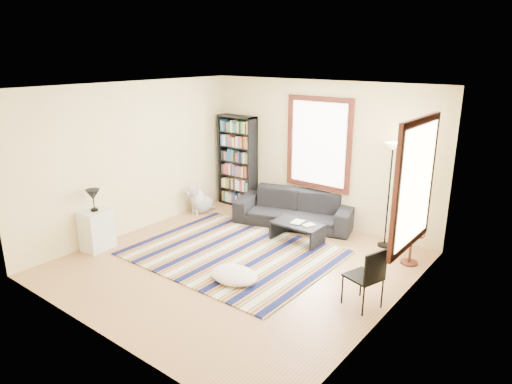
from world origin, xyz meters
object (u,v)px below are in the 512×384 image
Objects in this scene: sofa at (295,208)px; coffee_table at (297,232)px; folding_chair at (363,277)px; white_cabinet at (97,230)px; bookshelf at (237,161)px; dog at (202,199)px; floor_cushion at (234,275)px; floor_lamp at (389,196)px; side_table at (411,248)px.

sofa reaches higher than coffee_table.
white_cabinet is at bearing -148.33° from folding_chair.
bookshelf is 4.70m from folding_chair.
dog is (0.12, 2.48, -0.04)m from white_cabinet.
floor_cushion is (0.58, -2.52, -0.24)m from sofa.
floor_cushion is 1.11× the size of white_cabinet.
floor_cushion is at bearing -115.71° from floor_lamp.
bookshelf reaches higher than white_cabinet.
floor_cushion is 2.89m from side_table.
bookshelf is 3.44m from white_cabinet.
sofa is 1.24× the size of floor_lamp.
sofa is 1.15× the size of bookshelf.
sofa is at bearing 33.77° from dog.
side_table is 4.39m from dog.
folding_chair is (0.55, -2.08, -0.50)m from floor_lamp.
bookshelf is at bearing 129.22° from floor_cushion.
folding_chair is at bearing 16.48° from floor_cushion.
folding_chair reaches higher than coffee_table.
white_cabinet is (-0.36, -3.35, -0.65)m from bookshelf.
floor_lamp reaches higher than folding_chair.
sofa is 2.68× the size of folding_chair.
side_table is 0.77× the size of white_cabinet.
floor_lamp is at bearing 33.99° from white_cabinet.
white_cabinet is 2.48m from dog.
sofa is at bearing 102.97° from floor_cushion.
folding_chair is (-0.05, -1.67, 0.16)m from side_table.
folding_chair is (2.39, -1.98, 0.09)m from sofa.
floor_lamp is at bearing 27.04° from dog.
coffee_table is 1.67× the size of side_table.
side_table is (0.60, -0.41, -0.66)m from floor_lamp.
floor_cushion is at bearing -92.84° from sofa.
bookshelf reaches higher than floor_lamp.
coffee_table is at bearing -149.30° from floor_lamp.
folding_chair is 1.39× the size of dog.
sofa is 2.46m from side_table.
floor_lamp reaches higher than coffee_table.
dog is at bearing -178.54° from sofa.
sofa is 3.11m from folding_chair.
floor_lamp reaches higher than sofa.
white_cabinet reaches higher than sofa.
white_cabinet reaches higher than side_table.
white_cabinet reaches higher than floor_cushion.
folding_chair is 4.55m from dog.
floor_lamp is (3.54, -0.17, -0.07)m from bookshelf.
floor_cushion is (2.28, -2.79, -0.90)m from bookshelf.
white_cabinet is (-3.90, -3.18, -0.58)m from floor_lamp.
bookshelf is 2.86× the size of white_cabinet.
floor_lamp is at bearing -12.71° from sofa.
bookshelf reaches higher than coffee_table.
floor_cushion is 1.25× the size of dog.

